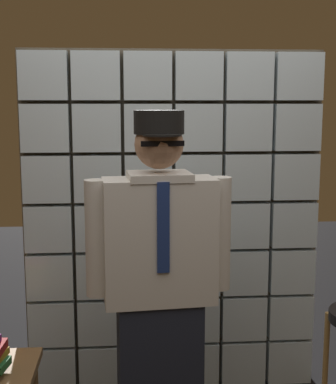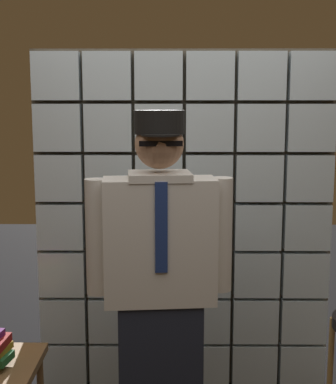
% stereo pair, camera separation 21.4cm
% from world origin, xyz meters
% --- Properties ---
extents(glass_block_wall, '(1.81, 0.10, 2.10)m').
position_xyz_m(glass_block_wall, '(0.00, 1.30, 1.03)').
color(glass_block_wall, silver).
rests_on(glass_block_wall, ground).
extents(standing_person, '(0.70, 0.31, 1.74)m').
position_xyz_m(standing_person, '(-0.13, 0.55, 0.91)').
color(standing_person, '#1E2333').
rests_on(standing_person, ground).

